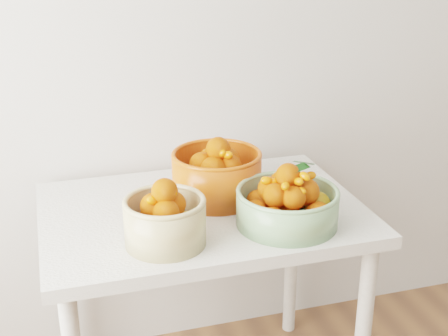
{
  "coord_description": "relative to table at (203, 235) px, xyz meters",
  "views": [
    {
      "loc": [
        -0.83,
        -0.12,
        1.59
      ],
      "look_at": [
        -0.34,
        1.5,
        0.92
      ],
      "focal_mm": 50.0,
      "sensor_mm": 36.0,
      "label": 1
    }
  ],
  "objects": [
    {
      "name": "table",
      "position": [
        0.0,
        0.0,
        0.0
      ],
      "size": [
        1.0,
        0.7,
        0.75
      ],
      "color": "silver",
      "rests_on": "ground"
    },
    {
      "name": "bowl_cream",
      "position": [
        -0.16,
        -0.19,
        0.17
      ],
      "size": [
        0.29,
        0.29,
        0.2
      ],
      "rotation": [
        0.0,
        0.0,
        -0.34
      ],
      "color": "tan",
      "rests_on": "table"
    },
    {
      "name": "bowl_green",
      "position": [
        0.21,
        -0.18,
        0.16
      ],
      "size": [
        0.37,
        0.37,
        0.2
      ],
      "rotation": [
        0.0,
        0.0,
        0.25
      ],
      "color": "#84AB7A",
      "rests_on": "table"
    },
    {
      "name": "bowl_orange",
      "position": [
        0.07,
        0.07,
        0.18
      ],
      "size": [
        0.3,
        0.3,
        0.21
      ],
      "rotation": [
        0.0,
        0.0,
        -0.04
      ],
      "color": "#D64714",
      "rests_on": "table"
    }
  ]
}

